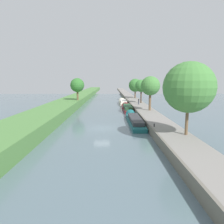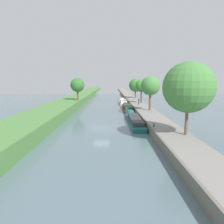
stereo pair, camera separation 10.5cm
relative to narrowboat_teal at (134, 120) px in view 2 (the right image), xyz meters
name	(u,v)px [view 2 (the right image)]	position (x,y,z in m)	size (l,w,h in m)	color
ground_plane	(102,128)	(-5.63, -4.36, -0.50)	(160.00, 160.00, 0.00)	slate
left_grassy_bank	(34,122)	(-16.24, -4.36, 0.49)	(7.00, 260.00, 1.97)	#518442
right_towpath	(159,125)	(3.48, -4.36, 0.07)	(4.00, 260.00, 1.14)	gray
stone_quay	(146,124)	(1.36, -4.36, 0.10)	(0.25, 260.00, 1.19)	#6B665B
narrowboat_teal	(134,120)	(0.00, 0.00, 0.00)	(2.13, 14.64, 2.02)	#195B60
narrowboat_maroon	(127,108)	(-0.02, 14.87, 0.06)	(2.16, 12.43, 2.09)	maroon
narrowboat_cream	(123,102)	(-0.28, 28.23, 0.07)	(2.20, 12.53, 2.09)	beige
tree_rightbank_near	(188,87)	(4.66, -12.28, 6.19)	(5.83, 5.83, 8.47)	brown
tree_rightbank_midnear	(150,86)	(4.13, 7.03, 5.79)	(4.02, 4.02, 7.20)	brown
tree_rightbank_midfar	(141,86)	(4.40, 21.21, 5.41)	(3.49, 3.49, 6.55)	#4C3828
tree_rightbank_far	(136,85)	(4.70, 37.24, 5.16)	(4.70, 4.70, 6.89)	brown
tree_leftbank_downstream	(77,85)	(-13.41, 20.53, 5.62)	(3.84, 3.84, 6.10)	brown
person_walking	(139,101)	(3.25, 17.67, 1.51)	(0.34, 0.34, 1.66)	#282D42
mooring_bollard_near	(154,125)	(1.78, -8.23, 0.87)	(0.16, 0.16, 0.45)	black
mooring_bollard_far	(128,98)	(1.78, 33.18, 0.87)	(0.16, 0.16, 0.45)	black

